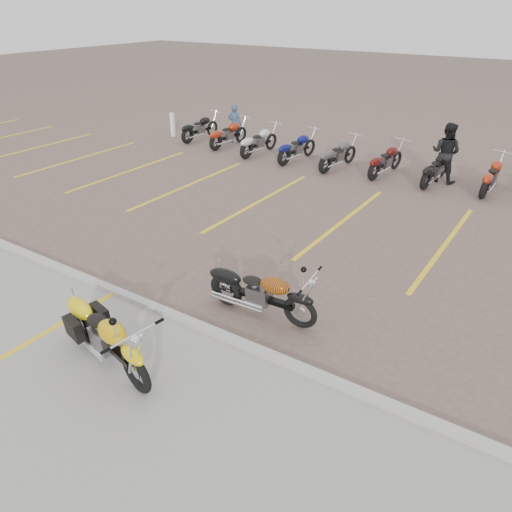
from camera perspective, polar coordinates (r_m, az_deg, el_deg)
The scene contains 11 objects.
ground at distance 10.55m, azimuth 0.79°, elevation -3.19°, with size 100.00×100.00×0.00m, color #725D51.
concrete_apron at distance 7.91m, azimuth -18.04°, elevation -16.93°, with size 60.00×5.00×0.01m, color #9E9B93.
curb at distance 9.17m, azimuth -6.08°, elevation -8.15°, with size 60.00×0.18×0.12m, color #ADAAA3.
parking_stripes at distance 13.73m, azimuth 9.92°, elevation 3.95°, with size 38.00×5.50×0.01m, color yellow, non-canonical shape.
apron_stripe at distance 9.51m, azimuth -27.10°, elevation -10.39°, with size 0.12×5.00×0.00m, color yellow.
yellow_cruiser at distance 8.49m, azimuth -16.65°, elevation -8.91°, with size 2.42×0.72×1.01m.
flame_cruiser at distance 9.33m, azimuth 0.45°, elevation -4.30°, with size 2.27×0.36×0.94m.
person_a at distance 21.26m, azimuth -2.45°, elevation 14.87°, with size 0.56×0.37×1.54m, color navy.
person_b at distance 17.44m, azimuth 20.87°, elevation 10.98°, with size 0.93×0.73×1.92m, color black.
bollard at distance 22.63m, azimuth -9.51°, elevation 14.59°, with size 0.15×0.15×1.00m, color white.
bg_bike_row at distance 17.63m, azimuth 14.54°, elevation 10.65°, with size 17.23×2.03×1.10m.
Camera 1 is at (4.91, -7.65, 5.36)m, focal length 35.00 mm.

